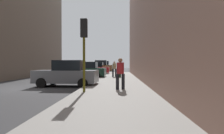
% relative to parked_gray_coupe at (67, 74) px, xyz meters
% --- Properties ---
extents(ground_plane, '(120.00, 120.00, 0.00)m').
position_rel_parked_gray_coupe_xyz_m(ground_plane, '(-2.65, -1.33, -0.85)').
color(ground_plane, '#38383A').
extents(sidewalk, '(4.00, 40.00, 0.15)m').
position_rel_parked_gray_coupe_xyz_m(sidewalk, '(3.35, -1.33, -0.77)').
color(sidewalk, gray).
rests_on(sidewalk, ground_plane).
extents(parked_gray_coupe, '(4.27, 2.19, 1.79)m').
position_rel_parked_gray_coupe_xyz_m(parked_gray_coupe, '(0.00, 0.00, 0.00)').
color(parked_gray_coupe, slate).
rests_on(parked_gray_coupe, ground_plane).
extents(parked_dark_green_sedan, '(4.27, 2.19, 1.79)m').
position_rel_parked_gray_coupe_xyz_m(parked_dark_green_sedan, '(0.00, 7.18, 0.00)').
color(parked_dark_green_sedan, '#193828').
rests_on(parked_dark_green_sedan, ground_plane).
extents(parked_red_hatchback, '(4.22, 2.09, 1.79)m').
position_rel_parked_gray_coupe_xyz_m(parked_red_hatchback, '(0.00, 14.17, 0.00)').
color(parked_red_hatchback, '#B2191E').
rests_on(parked_red_hatchback, ground_plane).
extents(parked_bronze_suv, '(4.61, 2.08, 2.25)m').
position_rel_parked_gray_coupe_xyz_m(parked_bronze_suv, '(-0.00, 20.48, 0.18)').
color(parked_bronze_suv, brown).
rests_on(parked_bronze_suv, ground_plane).
extents(parked_white_van, '(4.65, 2.17, 2.25)m').
position_rel_parked_gray_coupe_xyz_m(parked_white_van, '(-0.00, 27.32, 0.18)').
color(parked_white_van, silver).
rests_on(parked_white_van, ground_plane).
extents(fire_hydrant, '(0.42, 0.22, 0.70)m').
position_rel_parked_gray_coupe_xyz_m(fire_hydrant, '(1.80, 0.74, -0.35)').
color(fire_hydrant, red).
rests_on(fire_hydrant, sidewalk).
extents(traffic_light, '(0.32, 0.32, 3.60)m').
position_rel_parked_gray_coupe_xyz_m(traffic_light, '(1.85, -3.34, 1.91)').
color(traffic_light, '#514C0F').
rests_on(traffic_light, sidewalk).
extents(pedestrian_in_tan_coat, '(0.53, 0.50, 1.71)m').
position_rel_parked_gray_coupe_xyz_m(pedestrian_in_tan_coat, '(3.03, 7.40, 0.26)').
color(pedestrian_in_tan_coat, black).
rests_on(pedestrian_in_tan_coat, sidewalk).
extents(pedestrian_in_red_jacket, '(0.53, 0.48, 1.71)m').
position_rel_parked_gray_coupe_xyz_m(pedestrian_in_red_jacket, '(3.65, -2.35, 0.26)').
color(pedestrian_in_red_jacket, black).
rests_on(pedestrian_in_red_jacket, sidewalk).
extents(rolling_suitcase, '(0.38, 0.57, 1.04)m').
position_rel_parked_gray_coupe_xyz_m(rolling_suitcase, '(3.58, 6.63, -0.36)').
color(rolling_suitcase, black).
rests_on(rolling_suitcase, sidewalk).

